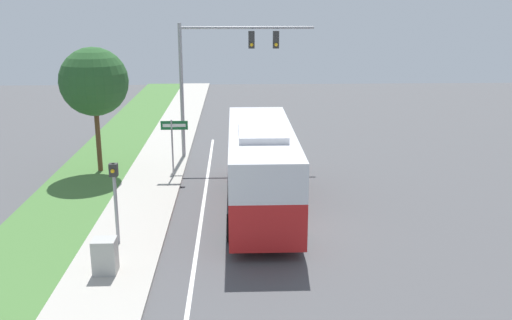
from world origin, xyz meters
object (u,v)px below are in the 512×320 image
signal_gantry (220,63)px  bus (261,164)px  pedestrian_signal (115,191)px  utility_cabinet (105,256)px  street_sign (173,138)px

signal_gantry → bus: bearing=-77.9°
pedestrian_signal → signal_gantry: bearing=74.0°
signal_gantry → utility_cabinet: bearing=-103.3°
bus → pedestrian_signal: bus is taller
utility_cabinet → bus: bearing=48.0°
utility_cabinet → signal_gantry: bearing=76.7°
street_sign → bus: bearing=-48.9°
signal_gantry → street_sign: 5.40m
street_sign → utility_cabinet: (-1.13, -10.26, -1.36)m
street_sign → pedestrian_signal: bearing=-98.4°
bus → signal_gantry: 9.12m
signal_gantry → street_sign: (-2.20, -3.78, -3.16)m
signal_gantry → utility_cabinet: size_ratio=6.53×
bus → pedestrian_signal: 6.22m
pedestrian_signal → street_sign: 8.12m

